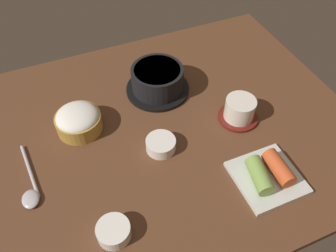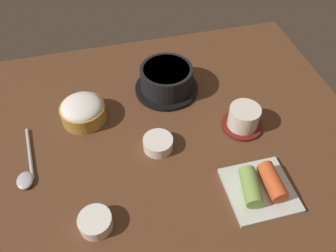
% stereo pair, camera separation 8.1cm
% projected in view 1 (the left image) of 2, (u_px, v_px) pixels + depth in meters
% --- Properties ---
extents(dining_table, '(1.00, 0.76, 0.02)m').
position_uv_depth(dining_table, '(158.00, 133.00, 0.85)').
color(dining_table, '#56331E').
rests_on(dining_table, ground).
extents(stone_pot, '(0.17, 0.17, 0.07)m').
position_uv_depth(stone_pot, '(157.00, 80.00, 0.91)').
color(stone_pot, black).
rests_on(stone_pot, dining_table).
extents(rice_bowl, '(0.11, 0.11, 0.06)m').
position_uv_depth(rice_bowl, '(78.00, 120.00, 0.83)').
color(rice_bowl, '#B78C38').
rests_on(rice_bowl, dining_table).
extents(tea_cup_with_saucer, '(0.10, 0.10, 0.06)m').
position_uv_depth(tea_cup_with_saucer, '(239.00, 110.00, 0.85)').
color(tea_cup_with_saucer, maroon).
rests_on(tea_cup_with_saucer, dining_table).
extents(banchan_cup_center, '(0.07, 0.07, 0.03)m').
position_uv_depth(banchan_cup_center, '(161.00, 144.00, 0.80)').
color(banchan_cup_center, white).
rests_on(banchan_cup_center, dining_table).
extents(kimchi_plate, '(0.14, 0.14, 0.05)m').
position_uv_depth(kimchi_plate, '(268.00, 174.00, 0.74)').
color(kimchi_plate, silver).
rests_on(kimchi_plate, dining_table).
extents(side_bowl_near, '(0.07, 0.07, 0.03)m').
position_uv_depth(side_bowl_near, '(114.00, 231.00, 0.66)').
color(side_bowl_near, white).
rests_on(side_bowl_near, dining_table).
extents(spoon, '(0.04, 0.18, 0.01)m').
position_uv_depth(spoon, '(30.00, 190.00, 0.73)').
color(spoon, '#B7B7BC').
rests_on(spoon, dining_table).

